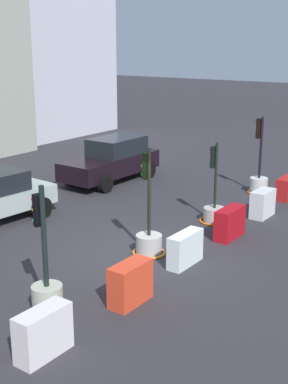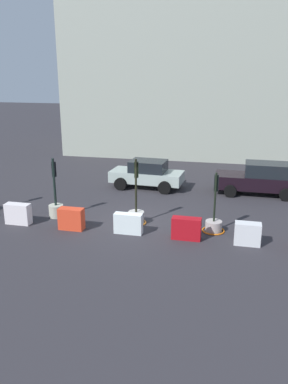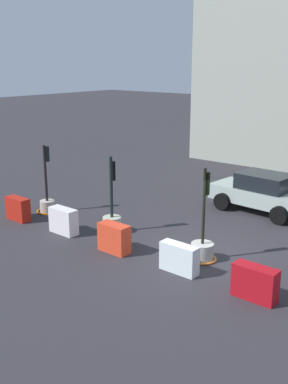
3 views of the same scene
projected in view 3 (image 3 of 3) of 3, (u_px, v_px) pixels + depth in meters
The scene contains 10 objects.
ground_plane at pixel (200, 258), 14.31m from camera, with size 120.00×120.00×0.00m, color #2E2C31.
traffic_light_0 at pixel (47, 201), 18.52m from camera, with size 0.88×0.88×2.71m.
traffic_light_1 at pixel (112, 218), 16.32m from camera, with size 0.65×0.65×2.72m.
traffic_light_2 at pixel (202, 247), 14.06m from camera, with size 0.89×0.89×2.87m.
construction_barrier_0 at pixel (18, 209), 17.59m from camera, with size 1.06×0.43×0.88m.
construction_barrier_1 at pixel (64, 221), 16.23m from camera, with size 1.10×0.45×0.91m.
construction_barrier_2 at pixel (114, 238), 14.65m from camera, with size 1.05×0.49×0.92m.
construction_barrier_3 at pixel (179, 258), 13.23m from camera, with size 1.17×0.40×0.85m.
construction_barrier_4 at pixel (255, 283), 11.73m from camera, with size 1.16×0.45×0.88m.
car_silver_hatchback at pixel (263, 193), 18.45m from camera, with size 4.17×2.28×1.57m.
Camera 3 is at (7.02, -11.32, 5.86)m, focal length 43.47 mm.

